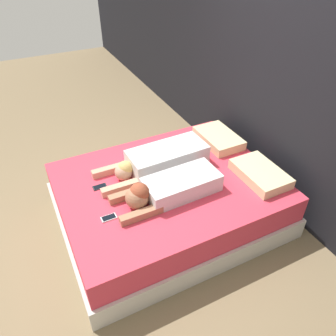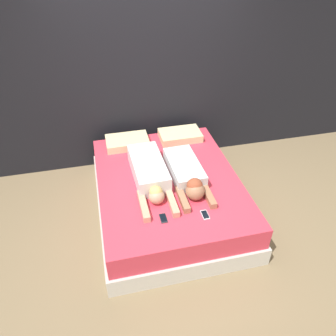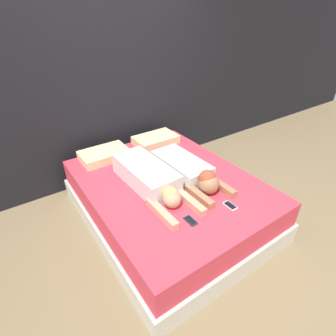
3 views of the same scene
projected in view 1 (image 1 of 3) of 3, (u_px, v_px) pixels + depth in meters
The scene contains 9 objects.
ground_plane at pixel (168, 217), 3.47m from camera, with size 12.00×12.00×0.00m, color #7F6B4C.
wall_back at pixel (281, 80), 3.12m from camera, with size 12.00×0.06×2.60m.
bed at pixel (168, 200), 3.33m from camera, with size 1.68×2.12×0.50m.
pillow_head_left at pixel (218, 138), 3.69m from camera, with size 0.56×0.36×0.10m.
pillow_head_right at pixel (260, 174), 3.17m from camera, with size 0.56×0.36×0.10m.
person_left at pixel (160, 160), 3.27m from camera, with size 0.38×1.15×0.21m.
person_right at pixel (168, 188), 2.94m from camera, with size 0.36×1.00×0.24m.
cell_phone_left at pixel (100, 187), 3.09m from camera, with size 0.07×0.13×0.01m.
cell_phone_right at pixel (109, 218), 2.77m from camera, with size 0.07×0.13×0.01m.
Camera 1 is at (2.20, -1.10, 2.51)m, focal length 35.00 mm.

